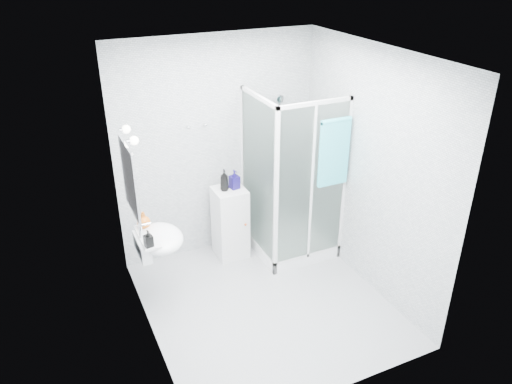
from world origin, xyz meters
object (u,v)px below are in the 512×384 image
shower_enclosure (288,220)px  storage_cabinet (230,223)px  wall_basin (157,239)px  hand_towel (334,151)px  shampoo_bottle_a (224,180)px  shampoo_bottle_b (234,179)px  soap_dispenser_orange (144,220)px  soap_dispenser_black (148,239)px

shower_enclosure → storage_cabinet: shower_enclosure is taller
shower_enclosure → storage_cabinet: (-0.65, 0.25, -0.01)m
wall_basin → shower_enclosure: bearing=10.8°
hand_towel → shampoo_bottle_a: hand_towel is taller
shampoo_bottle_b → soap_dispenser_orange: shampoo_bottle_b is taller
soap_dispenser_black → shampoo_bottle_b: bearing=32.6°
shampoo_bottle_a → soap_dispenser_black: bearing=-144.5°
shampoo_bottle_b → soap_dispenser_black: (-1.20, -0.77, -0.05)m
storage_cabinet → soap_dispenser_orange: size_ratio=5.02×
shampoo_bottle_b → shower_enclosure: bearing=-24.4°
hand_towel → soap_dispenser_black: size_ratio=4.48×
wall_basin → hand_towel: 2.07m
storage_cabinet → soap_dispenser_orange: (-1.09, -0.40, 0.51)m
shower_enclosure → soap_dispenser_orange: (-1.74, -0.15, 0.50)m
wall_basin → soap_dispenser_orange: 0.24m
soap_dispenser_orange → soap_dispenser_black: bearing=-96.7°
wall_basin → shampoo_bottle_b: bearing=28.3°
wall_basin → soap_dispenser_black: size_ratio=3.29×
shampoo_bottle_a → shampoo_bottle_b: (0.13, 0.00, -0.02)m
shower_enclosure → wall_basin: shower_enclosure is taller
soap_dispenser_orange → soap_dispenser_black: (-0.04, -0.36, -0.00)m
soap_dispenser_orange → soap_dispenser_black: soap_dispenser_orange is taller
shower_enclosure → shampoo_bottle_b: size_ratio=8.84×
wall_basin → shampoo_bottle_a: size_ratio=2.18×
storage_cabinet → soap_dispenser_orange: 1.27m
hand_towel → soap_dispenser_black: bearing=-177.1°
storage_cabinet → shampoo_bottle_a: (-0.06, 0.01, 0.57)m
storage_cabinet → soap_dispenser_orange: bearing=-159.6°
soap_dispenser_orange → shampoo_bottle_b: bearing=19.4°
wall_basin → hand_towel: hand_towel is taller
shampoo_bottle_b → soap_dispenser_black: bearing=-147.4°
wall_basin → shampoo_bottle_b: shampoo_bottle_b is taller
hand_towel → shampoo_bottle_a: (-1.02, 0.66, -0.43)m
hand_towel → shampoo_bottle_a: bearing=146.9°
shampoo_bottle_a → soap_dispenser_orange: bearing=-158.5°
hand_towel → soap_dispenser_orange: 2.12m
wall_basin → soap_dispenser_orange: (-0.08, 0.17, 0.15)m
shower_enclosure → storage_cabinet: 0.69m
hand_towel → soap_dispenser_black: 2.15m
shower_enclosure → shampoo_bottle_a: shower_enclosure is taller
shower_enclosure → wall_basin: 1.72m
storage_cabinet → shampoo_bottle_b: shampoo_bottle_b is taller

